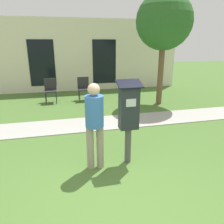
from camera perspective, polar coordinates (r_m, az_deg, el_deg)
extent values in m
plane|color=#476B2D|center=(3.40, 1.83, -23.15)|extent=(40.00, 40.00, 0.00)
cube|color=#A3A099|center=(6.18, -6.18, -3.16)|extent=(12.00, 1.10, 0.02)
cube|color=beige|center=(10.40, -10.00, 14.32)|extent=(10.00, 0.24, 3.20)
cube|color=black|center=(10.29, -17.82, 12.03)|extent=(1.10, 0.02, 2.00)
cube|color=black|center=(10.48, -2.01, 12.96)|extent=(1.10, 0.02, 2.00)
cylinder|color=#4C4C4C|center=(4.21, 4.17, -8.65)|extent=(0.12, 0.12, 0.70)
cube|color=#23282D|center=(3.93, 4.42, 1.16)|extent=(0.34, 0.22, 0.80)
cube|color=silver|center=(3.79, 5.00, 2.40)|extent=(0.18, 0.01, 0.14)
cube|color=black|center=(3.83, 4.57, 7.36)|extent=(0.44, 0.31, 0.12)
cylinder|color=gray|center=(3.99, -5.69, -9.34)|extent=(0.13, 0.13, 0.82)
cylinder|color=gray|center=(4.01, -3.11, -9.10)|extent=(0.13, 0.13, 0.82)
cylinder|color=#386BB7|center=(3.73, -4.65, 0.16)|extent=(0.32, 0.32, 0.55)
sphere|color=#D8AD8C|center=(3.63, -4.80, 5.87)|extent=(0.21, 0.21, 0.21)
cylinder|color=#262628|center=(8.40, -16.93, 3.33)|extent=(0.03, 0.03, 0.42)
cylinder|color=#262628|center=(8.38, -14.34, 3.53)|extent=(0.03, 0.03, 0.42)
cylinder|color=#262628|center=(8.77, -16.82, 3.94)|extent=(0.03, 0.03, 0.42)
cylinder|color=#262628|center=(8.75, -14.34, 4.13)|extent=(0.03, 0.03, 0.42)
cube|color=#262628|center=(8.52, -15.74, 5.23)|extent=(0.44, 0.44, 0.04)
cube|color=#262628|center=(8.67, -15.84, 7.05)|extent=(0.44, 0.04, 0.44)
cylinder|color=#262628|center=(8.43, -8.43, 3.98)|extent=(0.03, 0.03, 0.42)
cylinder|color=#262628|center=(8.47, -5.86, 4.15)|extent=(0.03, 0.03, 0.42)
cylinder|color=#262628|center=(8.80, -8.67, 4.56)|extent=(0.03, 0.03, 0.42)
cylinder|color=#262628|center=(8.83, -6.21, 4.73)|extent=(0.03, 0.03, 0.42)
cube|color=#262628|center=(8.58, -7.35, 5.85)|extent=(0.44, 0.44, 0.04)
cube|color=#262628|center=(8.73, -7.57, 7.65)|extent=(0.44, 0.04, 0.44)
cylinder|color=brown|center=(8.15, 12.54, 9.65)|extent=(0.20, 0.20, 2.20)
sphere|color=#2D6028|center=(8.10, 13.46, 22.08)|extent=(1.90, 1.90, 1.90)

